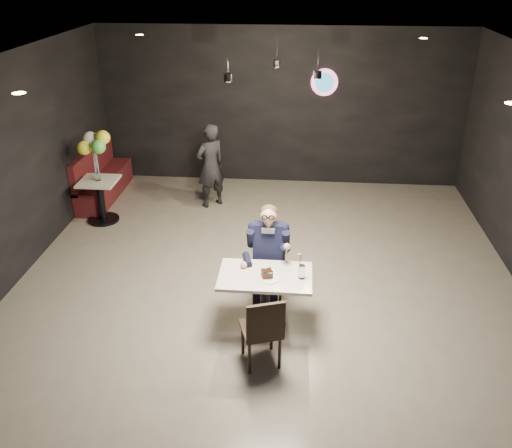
# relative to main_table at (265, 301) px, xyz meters

# --- Properties ---
(floor) EXTENTS (9.00, 9.00, 0.00)m
(floor) POSITION_rel_main_table_xyz_m (-0.05, 0.36, -0.38)
(floor) COLOR gray
(floor) RESTS_ON ground
(wall_sign) EXTENTS (0.50, 0.06, 0.50)m
(wall_sign) POSITION_rel_main_table_xyz_m (0.75, 4.83, 1.62)
(wall_sign) COLOR pink
(wall_sign) RESTS_ON floor
(pendant_lights) EXTENTS (1.40, 1.20, 0.36)m
(pendant_lights) POSITION_rel_main_table_xyz_m (-0.05, 2.36, 2.51)
(pendant_lights) COLOR black
(pendant_lights) RESTS_ON floor
(main_table) EXTENTS (1.10, 0.70, 0.75)m
(main_table) POSITION_rel_main_table_xyz_m (0.00, 0.00, 0.00)
(main_table) COLOR silver
(main_table) RESTS_ON floor
(chair_far) EXTENTS (0.42, 0.46, 0.92)m
(chair_far) POSITION_rel_main_table_xyz_m (-0.00, 0.55, 0.09)
(chair_far) COLOR black
(chair_far) RESTS_ON floor
(chair_near) EXTENTS (0.54, 0.57, 0.92)m
(chair_near) POSITION_rel_main_table_xyz_m (-0.00, -0.63, 0.09)
(chair_near) COLOR black
(chair_near) RESTS_ON floor
(seated_man) EXTENTS (0.60, 0.80, 1.44)m
(seated_man) POSITION_rel_main_table_xyz_m (-0.00, 0.55, 0.34)
(seated_man) COLOR black
(seated_man) RESTS_ON floor
(dessert_plate) EXTENTS (0.21, 0.21, 0.01)m
(dessert_plate) POSITION_rel_main_table_xyz_m (0.06, -0.10, 0.38)
(dessert_plate) COLOR white
(dessert_plate) RESTS_ON main_table
(cake_slice) EXTENTS (0.15, 0.13, 0.09)m
(cake_slice) POSITION_rel_main_table_xyz_m (0.02, -0.06, 0.43)
(cake_slice) COLOR black
(cake_slice) RESTS_ON dessert_plate
(mint_leaf) EXTENTS (0.07, 0.04, 0.01)m
(mint_leaf) POSITION_rel_main_table_xyz_m (0.06, -0.10, 0.47)
(mint_leaf) COLOR #2D8A3A
(mint_leaf) RESTS_ON cake_slice
(sundae_glass) EXTENTS (0.08, 0.08, 0.17)m
(sundae_glass) POSITION_rel_main_table_xyz_m (0.43, -0.03, 0.46)
(sundae_glass) COLOR silver
(sundae_glass) RESTS_ON main_table
(wafer_cone) EXTENTS (0.08, 0.08, 0.13)m
(wafer_cone) POSITION_rel_main_table_xyz_m (0.40, -0.03, 0.62)
(wafer_cone) COLOR tan
(wafer_cone) RESTS_ON sundae_glass
(booth_bench) EXTENTS (0.48, 1.92, 0.96)m
(booth_bench) POSITION_rel_main_table_xyz_m (-3.30, 3.74, 0.10)
(booth_bench) COLOR #440E1A
(booth_bench) RESTS_ON floor
(side_table) EXTENTS (0.61, 0.61, 0.77)m
(side_table) POSITION_rel_main_table_xyz_m (-3.00, 2.74, 0.01)
(side_table) COLOR silver
(side_table) RESTS_ON floor
(balloon_vase) EXTENTS (0.10, 0.10, 0.15)m
(balloon_vase) POSITION_rel_main_table_xyz_m (-3.00, 2.74, 0.45)
(balloon_vase) COLOR silver
(balloon_vase) RESTS_ON side_table
(balloon_bunch) EXTENTS (0.43, 0.43, 0.70)m
(balloon_bunch) POSITION_rel_main_table_xyz_m (-3.00, 2.74, 0.88)
(balloon_bunch) COLOR #F8F134
(balloon_bunch) RESTS_ON balloon_vase
(passerby) EXTENTS (0.66, 0.64, 1.53)m
(passerby) POSITION_rel_main_table_xyz_m (-1.23, 3.54, 0.39)
(passerby) COLOR black
(passerby) RESTS_ON floor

